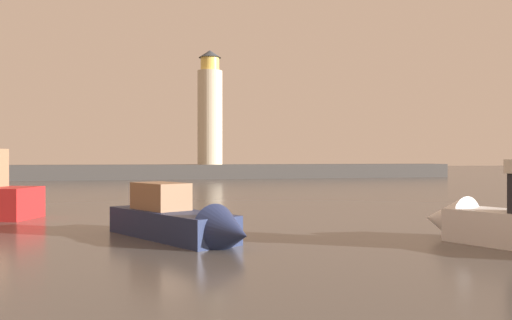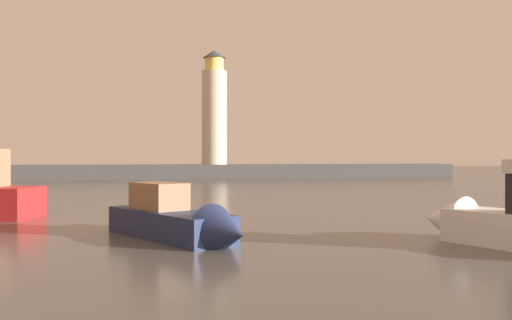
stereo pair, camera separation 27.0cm
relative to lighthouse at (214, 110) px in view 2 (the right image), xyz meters
name	(u,v)px [view 2 (the right image)]	position (x,y,z in m)	size (l,w,h in m)	color
ground_plane	(206,199)	(-4.55, -30.46, -8.09)	(220.00, 220.00, 0.00)	#4C4742
breakwater	(176,172)	(-4.55, 0.00, -7.26)	(69.57, 4.14, 1.67)	#423F3D
lighthouse	(214,110)	(0.00, 0.00, 0.00)	(2.94, 2.94, 13.56)	beige
motorboat_2	(181,222)	(-7.19, -46.49, -7.52)	(4.35, 6.26, 2.00)	#1E284C
motorboat_3	(507,219)	(1.82, -49.40, -7.34)	(3.71, 5.89, 2.72)	white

